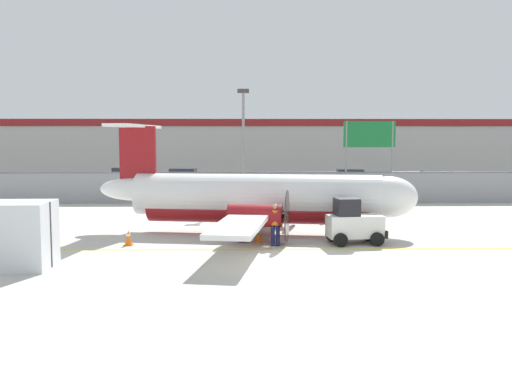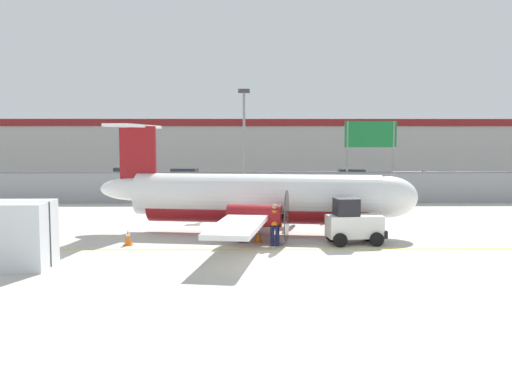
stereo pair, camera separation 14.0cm
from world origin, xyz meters
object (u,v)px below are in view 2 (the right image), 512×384
object	(u,v)px
commuter_airplane	(262,199)
traffic_cone_far_right	(339,237)
parked_car_2	(263,182)
baggage_tug	(353,223)
cargo_container	(13,235)
traffic_cone_near_right	(128,238)
parked_car_4	(440,181)
traffic_cone_far_left	(323,218)
apron_light_pole	(244,138)
traffic_cone_near_left	(258,234)
parked_car_0	(128,176)
parked_car_3	(353,178)
parked_car_1	(186,177)
highway_sign	(370,141)
ground_crew_worker	(275,222)

from	to	relation	value
commuter_airplane	traffic_cone_far_right	distance (m)	4.26
commuter_airplane	parked_car_2	world-z (taller)	commuter_airplane
baggage_tug	cargo_container	world-z (taller)	cargo_container
traffic_cone_near_right	parked_car_4	size ratio (longest dim) A/B	0.15
baggage_tug	parked_car_4	world-z (taller)	baggage_tug
cargo_container	parked_car_2	size ratio (longest dim) A/B	0.57
traffic_cone_far_left	apron_light_pole	xyz separation A→B (m)	(-4.05, 6.35, 3.99)
baggage_tug	traffic_cone_near_left	world-z (taller)	baggage_tug
commuter_airplane	parked_car_0	bearing A→B (deg)	122.61
traffic_cone_far_left	parked_car_2	distance (m)	16.30
commuter_airplane	apron_light_pole	world-z (taller)	apron_light_pole
traffic_cone_near_left	parked_car_3	world-z (taller)	parked_car_3
traffic_cone_near_left	parked_car_3	size ratio (longest dim) A/B	0.15
parked_car_1	highway_sign	xyz separation A→B (m)	(13.99, -10.62, 3.24)
parked_car_2	traffic_cone_far_right	bearing A→B (deg)	102.31
parked_car_3	traffic_cone_far_left	bearing A→B (deg)	-101.36
ground_crew_worker	commuter_airplane	bearing A→B (deg)	-172.25
traffic_cone_far_right	apron_light_pole	size ratio (longest dim) A/B	0.09
traffic_cone_near_left	parked_car_3	distance (m)	26.79
highway_sign	parked_car_2	bearing A→B (deg)	146.19
cargo_container	traffic_cone_far_right	size ratio (longest dim) A/B	3.84
commuter_airplane	ground_crew_worker	world-z (taller)	commuter_airplane
traffic_cone_far_left	parked_car_0	distance (m)	27.53
commuter_airplane	parked_car_3	xyz separation A→B (m)	(8.30, 23.38, -0.71)
ground_crew_worker	parked_car_0	xyz separation A→B (m)	(-12.06, 29.08, -0.06)
traffic_cone_near_right	highway_sign	size ratio (longest dim) A/B	0.12
traffic_cone_near_left	baggage_tug	bearing A→B (deg)	-7.62
traffic_cone_far_left	parked_car_4	world-z (taller)	parked_car_4
parked_car_2	highway_sign	distance (m)	9.44
cargo_container	parked_car_4	distance (m)	35.64
traffic_cone_near_left	traffic_cone_far_left	xyz separation A→B (m)	(3.34, 4.93, 0.00)
traffic_cone_near_right	highway_sign	world-z (taller)	highway_sign
baggage_tug	parked_car_2	bearing A→B (deg)	92.16
traffic_cone_far_right	parked_car_3	bearing A→B (deg)	78.62
traffic_cone_far_left	parked_car_3	world-z (taller)	parked_car_3
parked_car_1	parked_car_3	world-z (taller)	same
commuter_airplane	parked_car_1	distance (m)	25.43
commuter_airplane	cargo_container	size ratio (longest dim) A/B	6.53
traffic_cone_far_left	baggage_tug	bearing A→B (deg)	-84.74
baggage_tug	parked_car_1	world-z (taller)	baggage_tug
parked_car_3	highway_sign	size ratio (longest dim) A/B	0.78
cargo_container	parked_car_0	size ratio (longest dim) A/B	0.56
traffic_cone_near_right	apron_light_pole	distance (m)	13.42
parked_car_0	parked_car_4	size ratio (longest dim) A/B	1.01
highway_sign	parked_car_1	bearing A→B (deg)	142.79
traffic_cone_far_left	parked_car_3	bearing A→B (deg)	75.90
ground_crew_worker	highway_sign	size ratio (longest dim) A/B	0.31
traffic_cone_far_right	parked_car_4	distance (m)	25.86
parked_car_2	apron_light_pole	world-z (taller)	apron_light_pole
ground_crew_worker	apron_light_pole	world-z (taller)	apron_light_pole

